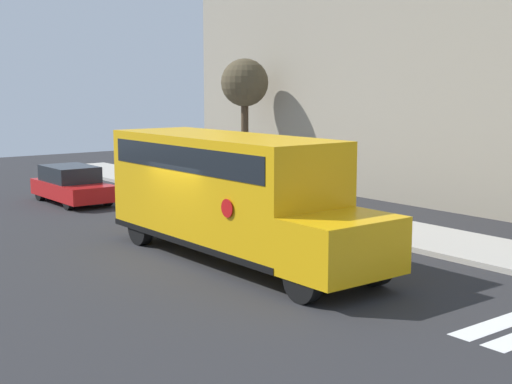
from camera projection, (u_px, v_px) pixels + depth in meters
ground_plane at (194, 257)px, 19.05m from camera, size 60.00×60.00×0.00m
sidewalk_strip at (364, 225)px, 22.98m from camera, size 44.00×3.00×0.15m
building_backdrop at (492, 24)px, 25.92m from camera, size 32.00×4.00×13.51m
school_bus at (229, 189)px, 18.63m from camera, size 9.17×2.57×3.25m
parked_car at (72, 185)px, 27.74m from camera, size 4.20×1.80×1.43m
tree_far_sidewalk at (245, 85)px, 32.17m from camera, size 2.16×2.16×5.75m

